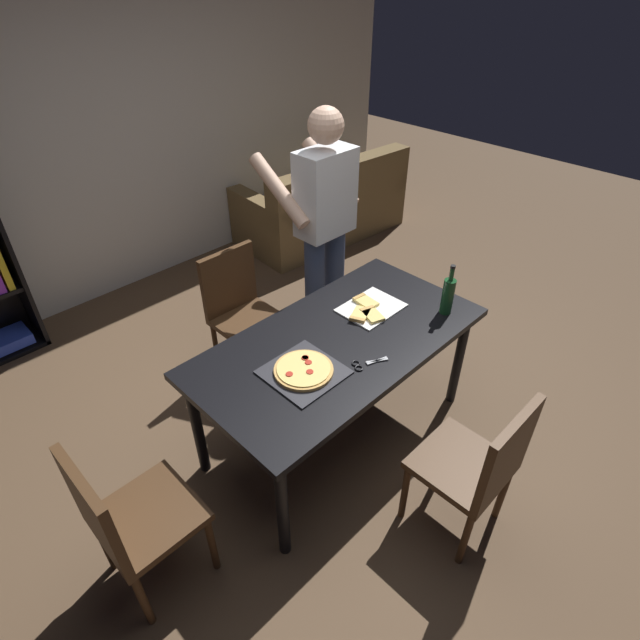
# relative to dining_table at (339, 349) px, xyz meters

# --- Properties ---
(ground_plane) EXTENTS (12.00, 12.00, 0.00)m
(ground_plane) POSITION_rel_dining_table_xyz_m (0.00, 0.00, -0.67)
(ground_plane) COLOR brown
(back_wall) EXTENTS (6.40, 0.10, 2.80)m
(back_wall) POSITION_rel_dining_table_xyz_m (0.00, 2.60, 0.73)
(back_wall) COLOR silver
(back_wall) RESTS_ON ground_plane
(dining_table) EXTENTS (1.67, 0.87, 0.75)m
(dining_table) POSITION_rel_dining_table_xyz_m (0.00, 0.00, 0.00)
(dining_table) COLOR black
(dining_table) RESTS_ON ground_plane
(chair_near_camera) EXTENTS (0.42, 0.42, 0.90)m
(chair_near_camera) POSITION_rel_dining_table_xyz_m (-0.00, -0.92, -0.16)
(chair_near_camera) COLOR #472D19
(chair_near_camera) RESTS_ON ground_plane
(chair_far_side) EXTENTS (0.42, 0.42, 0.90)m
(chair_far_side) POSITION_rel_dining_table_xyz_m (0.00, 0.92, -0.16)
(chair_far_side) COLOR #472D19
(chair_far_side) RESTS_ON ground_plane
(chair_left_end) EXTENTS (0.42, 0.42, 0.90)m
(chair_left_end) POSITION_rel_dining_table_xyz_m (-1.32, 0.00, -0.16)
(chair_left_end) COLOR #472D19
(chair_left_end) RESTS_ON ground_plane
(couch) EXTENTS (1.76, 0.97, 0.85)m
(couch) POSITION_rel_dining_table_xyz_m (1.90, 1.99, -0.37)
(couch) COLOR brown
(couch) RESTS_ON ground_plane
(person_serving_pizza) EXTENTS (0.55, 0.54, 1.75)m
(person_serving_pizza) POSITION_rel_dining_table_xyz_m (0.58, 0.70, 0.33)
(person_serving_pizza) COLOR #38476B
(person_serving_pizza) RESTS_ON ground_plane
(pepperoni_pizza_on_tray) EXTENTS (0.36, 0.36, 0.04)m
(pepperoni_pizza_on_tray) POSITION_rel_dining_table_xyz_m (-0.33, -0.06, 0.09)
(pepperoni_pizza_on_tray) COLOR #2D2D33
(pepperoni_pizza_on_tray) RESTS_ON dining_table
(pizza_slices_on_towel) EXTENTS (0.37, 0.28, 0.03)m
(pizza_slices_on_towel) POSITION_rel_dining_table_xyz_m (0.32, 0.06, 0.09)
(pizza_slices_on_towel) COLOR white
(pizza_slices_on_towel) RESTS_ON dining_table
(wine_bottle) EXTENTS (0.07, 0.07, 0.32)m
(wine_bottle) POSITION_rel_dining_table_xyz_m (0.63, -0.27, 0.20)
(wine_bottle) COLOR #194723
(wine_bottle) RESTS_ON dining_table
(kitchen_scissors) EXTENTS (0.20, 0.13, 0.01)m
(kitchen_scissors) POSITION_rel_dining_table_xyz_m (-0.06, -0.24, 0.08)
(kitchen_scissors) COLOR silver
(kitchen_scissors) RESTS_ON dining_table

